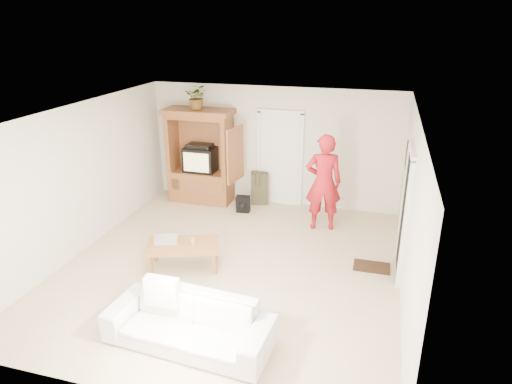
{
  "coord_description": "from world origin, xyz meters",
  "views": [
    {
      "loc": [
        2.24,
        -6.4,
        3.95
      ],
      "look_at": [
        0.27,
        0.6,
        1.15
      ],
      "focal_mm": 32.0,
      "sensor_mm": 36.0,
      "label": 1
    }
  ],
  "objects_px": {
    "armoire": "(202,162)",
    "man": "(323,183)",
    "sofa": "(189,323)",
    "coffee_table": "(183,247)"
  },
  "relations": [
    {
      "from": "armoire",
      "to": "man",
      "type": "bearing_deg",
      "value": -14.75
    },
    {
      "from": "coffee_table",
      "to": "man",
      "type": "bearing_deg",
      "value": 27.98
    },
    {
      "from": "man",
      "to": "sofa",
      "type": "bearing_deg",
      "value": 61.55
    },
    {
      "from": "man",
      "to": "sofa",
      "type": "relative_size",
      "value": 0.9
    },
    {
      "from": "armoire",
      "to": "coffee_table",
      "type": "height_order",
      "value": "armoire"
    },
    {
      "from": "man",
      "to": "coffee_table",
      "type": "height_order",
      "value": "man"
    },
    {
      "from": "armoire",
      "to": "coffee_table",
      "type": "relative_size",
      "value": 1.58
    },
    {
      "from": "armoire",
      "to": "sofa",
      "type": "bearing_deg",
      "value": -70.04
    },
    {
      "from": "sofa",
      "to": "coffee_table",
      "type": "xyz_separation_m",
      "value": [
        -0.86,
        1.75,
        0.07
      ]
    },
    {
      "from": "sofa",
      "to": "coffee_table",
      "type": "relative_size",
      "value": 1.61
    }
  ]
}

